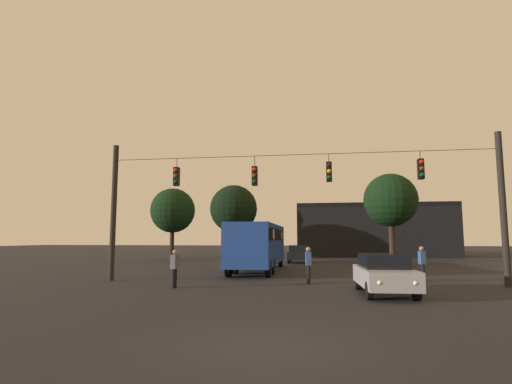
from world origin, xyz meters
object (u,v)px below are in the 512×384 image
object	(u,v)px
tree_left_silhouette	(390,200)
tree_right_far	(173,211)
car_far_left	(299,253)
pedestrian_crossing_center	(422,262)
pedestrian_crossing_right	(308,263)
pedestrian_crossing_left	(175,266)
city_bus	(259,242)
car_near_right	(384,273)
tree_behind_building	(234,209)

from	to	relation	value
tree_left_silhouette	tree_right_far	bearing A→B (deg)	177.10
car_far_left	pedestrian_crossing_center	world-z (taller)	pedestrian_crossing_center
pedestrian_crossing_right	tree_left_silhouette	bearing A→B (deg)	68.85
tree_left_silhouette	tree_right_far	xyz separation A→B (m)	(-20.90, 1.06, -0.65)
pedestrian_crossing_left	pedestrian_crossing_right	world-z (taller)	pedestrian_crossing_right
city_bus	car_far_left	size ratio (longest dim) A/B	2.52
pedestrian_crossing_right	car_far_left	bearing A→B (deg)	94.22
car_near_right	pedestrian_crossing_center	bearing A→B (deg)	61.67
car_far_left	pedestrian_crossing_center	xyz separation A→B (m)	(6.72, -14.83, 0.19)
pedestrian_crossing_center	tree_right_far	xyz separation A→B (m)	(-19.38, 17.59, 3.88)
pedestrian_crossing_right	car_near_right	bearing A→B (deg)	-46.93
tree_left_silhouette	pedestrian_crossing_right	bearing A→B (deg)	-111.15
pedestrian_crossing_left	pedestrian_crossing_center	bearing A→B (deg)	19.87
car_far_left	pedestrian_crossing_right	world-z (taller)	pedestrian_crossing_right
pedestrian_crossing_center	tree_left_silhouette	size ratio (longest dim) A/B	0.22
pedestrian_crossing_right	tree_right_far	xyz separation A→B (m)	(-13.87, 19.21, 3.89)
city_bus	pedestrian_crossing_left	xyz separation A→B (m)	(-2.32, -9.35, -0.94)
pedestrian_crossing_center	tree_left_silhouette	bearing A→B (deg)	84.77
city_bus	pedestrian_crossing_left	size ratio (longest dim) A/B	6.72
tree_behind_building	tree_left_silhouette	bearing A→B (deg)	-26.33
pedestrian_crossing_center	pedestrian_crossing_right	bearing A→B (deg)	-163.66
pedestrian_crossing_right	tree_behind_building	world-z (taller)	tree_behind_building
pedestrian_crossing_left	tree_right_far	xyz separation A→B (m)	(-8.17, 21.65, 3.94)
car_near_right	pedestrian_crossing_center	world-z (taller)	pedestrian_crossing_center
city_bus	tree_behind_building	xyz separation A→B (m)	(-5.69, 19.20, 3.65)
pedestrian_crossing_right	tree_left_silhouette	world-z (taller)	tree_left_silhouette
car_far_left	pedestrian_crossing_left	bearing A→B (deg)	-103.38
pedestrian_crossing_left	city_bus	bearing A→B (deg)	76.04
car_near_right	city_bus	bearing A→B (deg)	122.15
car_near_right	pedestrian_crossing_left	xyz separation A→B (m)	(-8.65, 0.71, 0.13)
pedestrian_crossing_left	pedestrian_crossing_center	xyz separation A→B (m)	(11.21, 4.05, 0.06)
pedestrian_crossing_center	tree_right_far	bearing A→B (deg)	137.77
car_near_right	tree_right_far	size ratio (longest dim) A/B	0.62
pedestrian_crossing_center	tree_right_far	world-z (taller)	tree_right_far
car_near_right	car_far_left	bearing A→B (deg)	101.97
tree_left_silhouette	tree_right_far	size ratio (longest dim) A/B	1.12
pedestrian_crossing_center	tree_left_silhouette	world-z (taller)	tree_left_silhouette
car_near_right	tree_left_silhouette	xyz separation A→B (m)	(4.08, 21.30, 4.73)
city_bus	tree_left_silhouette	size ratio (longest dim) A/B	1.39
car_far_left	city_bus	bearing A→B (deg)	-102.81
car_near_right	tree_left_silhouette	bearing A→B (deg)	79.15
tree_behind_building	pedestrian_crossing_right	bearing A→B (deg)	-70.84
tree_right_far	car_near_right	bearing A→B (deg)	-53.05
tree_left_silhouette	car_near_right	bearing A→B (deg)	-100.85
car_near_right	car_far_left	distance (m)	20.03
pedestrian_crossing_center	tree_behind_building	world-z (taller)	tree_behind_building
tree_behind_building	tree_right_far	world-z (taller)	tree_behind_building
car_near_right	tree_right_far	xyz separation A→B (m)	(-16.81, 22.35, 4.07)
tree_right_far	city_bus	bearing A→B (deg)	-49.53
car_far_left	tree_left_silhouette	world-z (taller)	tree_left_silhouette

